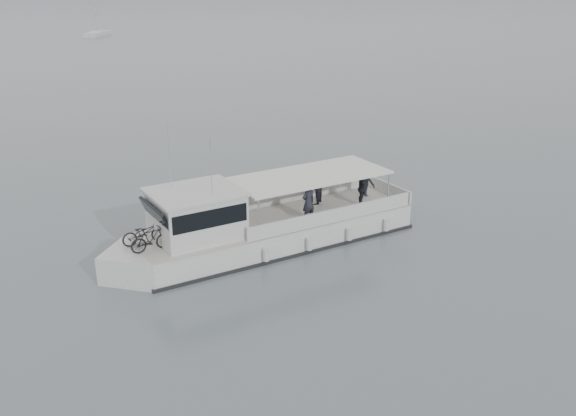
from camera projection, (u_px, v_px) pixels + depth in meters
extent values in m
plane|color=#525C61|center=(145.00, 281.00, 24.50)|extent=(1400.00, 1400.00, 0.00)
cube|color=silver|center=(277.00, 233.00, 27.70)|extent=(12.61, 7.50, 1.33)
cube|color=silver|center=(139.00, 265.00, 24.74)|extent=(3.10, 3.10, 1.33)
cube|color=beige|center=(277.00, 219.00, 27.47)|extent=(12.61, 7.50, 0.06)
cube|color=black|center=(277.00, 242.00, 27.85)|extent=(12.84, 7.69, 0.18)
cube|color=silver|center=(294.00, 195.00, 29.52)|extent=(7.65, 3.07, 0.61)
cube|color=silver|center=(333.00, 216.00, 26.99)|extent=(7.65, 3.07, 0.61)
cube|color=silver|center=(388.00, 189.00, 30.30)|extent=(1.28, 3.08, 0.61)
cube|color=silver|center=(196.00, 215.00, 25.37)|extent=(4.05, 3.76, 1.84)
cube|color=black|center=(158.00, 219.00, 24.55)|extent=(1.46, 2.59, 1.18)
cube|color=black|center=(196.00, 208.00, 25.26)|extent=(3.87, 3.72, 0.72)
cube|color=silver|center=(195.00, 192.00, 25.03)|extent=(4.31, 4.02, 0.10)
cube|color=white|center=(309.00, 176.00, 27.67)|extent=(7.59, 5.38, 0.08)
cylinder|color=silver|center=(259.00, 218.00, 25.24)|extent=(0.08, 0.08, 1.69)
cylinder|color=silver|center=(227.00, 198.00, 27.53)|extent=(0.08, 0.08, 1.69)
cylinder|color=silver|center=(388.00, 191.00, 28.40)|extent=(0.08, 0.08, 1.69)
cylinder|color=silver|center=(350.00, 174.00, 30.69)|extent=(0.08, 0.08, 1.69)
cylinder|color=silver|center=(169.00, 156.00, 25.01)|extent=(0.04, 0.04, 2.66)
cylinder|color=silver|center=(211.00, 167.00, 24.26)|extent=(0.04, 0.04, 2.25)
cylinder|color=silver|center=(266.00, 255.00, 25.50)|extent=(0.32, 0.32, 0.51)
cylinder|color=silver|center=(309.00, 244.00, 26.49)|extent=(0.32, 0.32, 0.51)
cylinder|color=silver|center=(349.00, 234.00, 27.48)|extent=(0.32, 0.32, 0.51)
cylinder|color=silver|center=(386.00, 225.00, 28.47)|extent=(0.32, 0.32, 0.51)
imported|color=black|center=(144.00, 233.00, 24.87)|extent=(1.85, 1.21, 0.92)
imported|color=black|center=(151.00, 239.00, 24.21)|extent=(1.67, 1.01, 0.97)
imported|color=#242530|center=(308.00, 202.00, 26.93)|extent=(0.74, 0.65, 1.72)
imported|color=#242530|center=(315.00, 186.00, 28.93)|extent=(0.98, 1.05, 1.72)
imported|color=#242530|center=(362.00, 188.00, 28.65)|extent=(0.49, 1.03, 1.72)
imported|color=#242530|center=(366.00, 179.00, 29.97)|extent=(1.01, 1.27, 1.72)
cube|color=silver|center=(97.00, 34.00, 113.90)|extent=(4.24, 7.21, 0.75)
cube|color=silver|center=(97.00, 32.00, 113.79)|extent=(2.58, 2.89, 0.45)
cylinder|color=silver|center=(95.00, 10.00, 112.48)|extent=(0.08, 0.08, 7.55)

